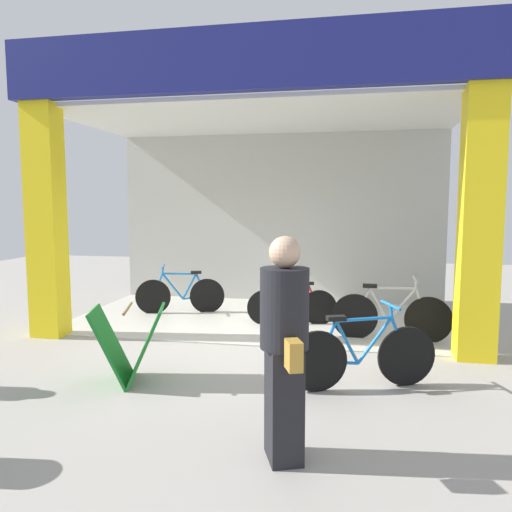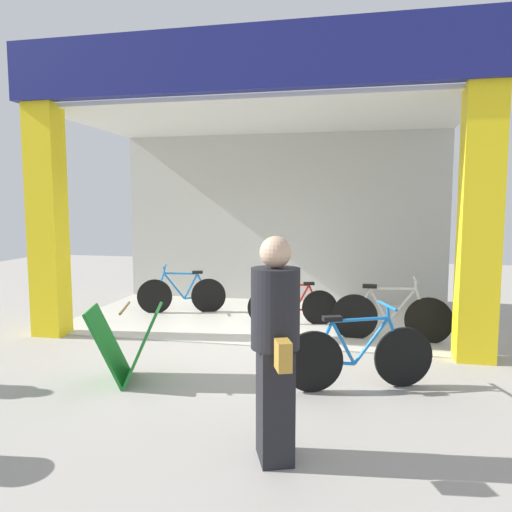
# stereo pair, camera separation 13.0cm
# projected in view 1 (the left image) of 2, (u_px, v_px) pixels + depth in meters

# --- Properties ---
(ground_plane) EXTENTS (20.57, 20.57, 0.00)m
(ground_plane) POSITION_uv_depth(u_px,v_px,m) (245.00, 346.00, 6.62)
(ground_plane) COLOR #9E9991
(ground_plane) RESTS_ON ground
(shop_facade) EXTENTS (6.49, 3.51, 4.12)m
(shop_facade) POSITION_uv_depth(u_px,v_px,m) (266.00, 186.00, 8.02)
(shop_facade) COLOR beige
(shop_facade) RESTS_ON ground
(bicycle_inside_0) EXTENTS (1.50, 0.53, 0.85)m
(bicycle_inside_0) POSITION_uv_depth(u_px,v_px,m) (181.00, 294.00, 8.56)
(bicycle_inside_0) COLOR black
(bicycle_inside_0) RESTS_ON ground
(bicycle_inside_1) EXTENTS (1.41, 0.40, 0.79)m
(bicycle_inside_1) POSITION_uv_depth(u_px,v_px,m) (292.00, 306.00, 7.75)
(bicycle_inside_1) COLOR black
(bicycle_inside_1) RESTS_ON ground
(bicycle_inside_2) EXTENTS (1.65, 0.45, 0.91)m
(bicycle_inside_2) POSITION_uv_depth(u_px,v_px,m) (391.00, 316.00, 6.84)
(bicycle_inside_2) COLOR black
(bicycle_inside_2) RESTS_ON ground
(bicycle_parked_0) EXTENTS (1.53, 0.62, 0.89)m
(bicycle_parked_0) POSITION_uv_depth(u_px,v_px,m) (362.00, 355.00, 5.07)
(bicycle_parked_0) COLOR black
(bicycle_parked_0) RESTS_ON ground
(sandwich_board_sign) EXTENTS (0.89, 0.78, 0.84)m
(sandwich_board_sign) POSITION_uv_depth(u_px,v_px,m) (129.00, 345.00, 5.23)
(sandwich_board_sign) COLOR #197226
(sandwich_board_sign) RESTS_ON ground
(pedestrian_1) EXTENTS (0.47, 0.59, 1.69)m
(pedestrian_1) POSITION_uv_depth(u_px,v_px,m) (284.00, 345.00, 3.60)
(pedestrian_1) COLOR black
(pedestrian_1) RESTS_ON ground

